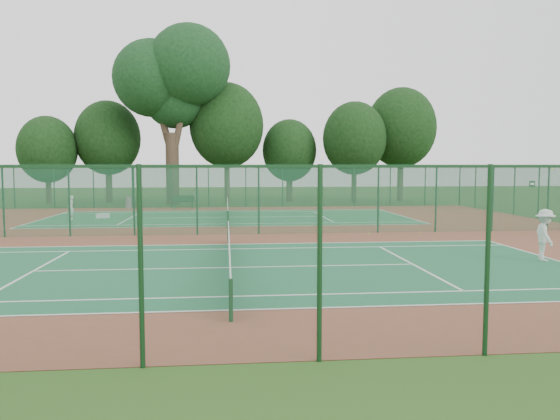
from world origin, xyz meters
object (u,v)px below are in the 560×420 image
Objects in this scene: bench at (184,202)px; player_far at (71,208)px; player_near at (545,235)px; kit_bag at (103,216)px; trash_bin at (129,203)px; big_tree at (173,78)px.

player_far is at bearing -132.64° from bench.
player_near reaches higher than kit_bag.
player_near is 29.74m from bench.
big_tree is at bearing 54.19° from trash_bin.
big_tree reaches higher than trash_bin.
kit_bag is at bearing 60.74° from player_near.
bench is 2.10× the size of kit_bag.
player_far is 10.87m from bench.
bench is 11.64m from big_tree.
player_near reaches higher than trash_bin.
kit_bag is at bearing -127.93° from bench.
kit_bag is at bearing 107.62° from player_far.
player_near is at bearing -62.25° from big_tree.
bench is 9.02m from kit_bag.
bench reaches higher than kit_bag.
big_tree is (3.50, 12.49, 10.94)m from kit_bag.
player_far is 17.83m from big_tree.
trash_bin is 1.14× the size of kit_bag.
player_far is at bearing 64.87° from player_near.
big_tree is (3.21, 4.45, 10.62)m from trash_bin.
big_tree is at bearing 144.00° from player_far.
player_far is 0.10× the size of big_tree.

